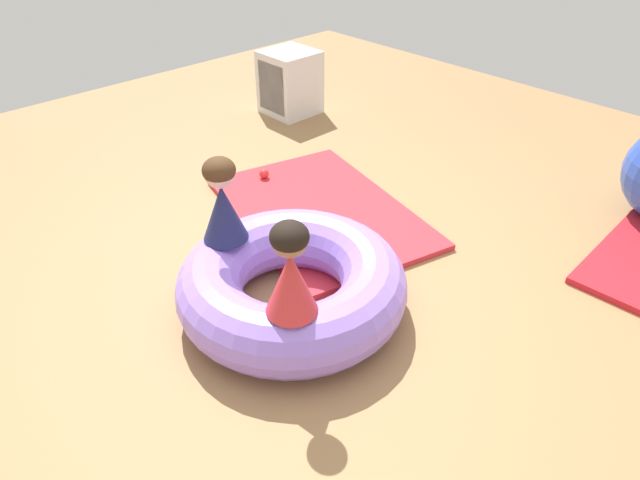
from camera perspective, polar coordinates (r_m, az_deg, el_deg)
name	(u,v)px	position (r m, az deg, el deg)	size (l,w,h in m)	color
ground_plane	(312,311)	(3.08, -0.78, -7.08)	(8.00, 8.00, 0.00)	#9E7549
gym_mat_front	(320,212)	(3.86, 0.04, 2.81)	(1.53, 1.03, 0.04)	red
inflatable_cushion	(292,284)	(2.99, -2.79, -4.40)	(1.19, 1.19, 0.34)	#9975EA
child_in_navy	(222,201)	(2.95, -9.66, 3.87)	(0.32, 0.32, 0.46)	navy
child_in_red	(291,270)	(2.44, -2.93, -2.99)	(0.26, 0.26, 0.46)	red
play_ball_red	(264,174)	(4.23, -5.57, 6.57)	(0.07, 0.07, 0.07)	red
storage_cube	(288,83)	(5.38, -3.21, 15.25)	(0.44, 0.44, 0.56)	silver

